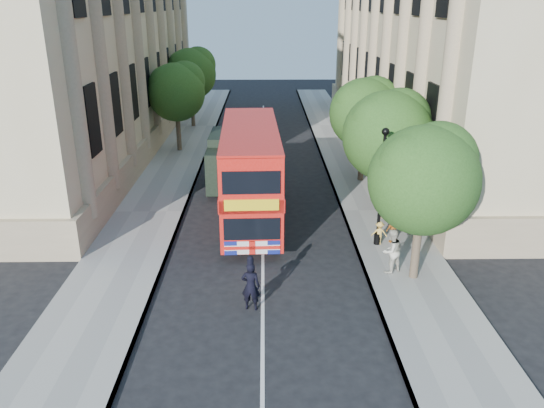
{
  "coord_description": "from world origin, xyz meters",
  "views": [
    {
      "loc": [
        0.09,
        -15.0,
        10.0
      ],
      "look_at": [
        0.39,
        5.23,
        2.3
      ],
      "focal_mm": 35.0,
      "sensor_mm": 36.0,
      "label": 1
    }
  ],
  "objects_px": {
    "box_van": "(229,162)",
    "police_constable": "(251,286)",
    "woman_pedestrian": "(391,251)",
    "lamp_post": "(381,192)",
    "double_decker_bus": "(251,171)"
  },
  "relations": [
    {
      "from": "lamp_post",
      "to": "box_van",
      "type": "distance_m",
      "value": 10.77
    },
    {
      "from": "double_decker_bus",
      "to": "woman_pedestrian",
      "type": "relative_size",
      "value": 5.49
    },
    {
      "from": "lamp_post",
      "to": "woman_pedestrian",
      "type": "height_order",
      "value": "lamp_post"
    },
    {
      "from": "box_van",
      "to": "woman_pedestrian",
      "type": "xyz_separation_m",
      "value": [
        6.93,
        -10.73,
        -0.46
      ]
    },
    {
      "from": "box_van",
      "to": "police_constable",
      "type": "height_order",
      "value": "box_van"
    },
    {
      "from": "police_constable",
      "to": "woman_pedestrian",
      "type": "relative_size",
      "value": 1.0
    },
    {
      "from": "lamp_post",
      "to": "double_decker_bus",
      "type": "relative_size",
      "value": 0.52
    },
    {
      "from": "police_constable",
      "to": "woman_pedestrian",
      "type": "bearing_deg",
      "value": -147.0
    },
    {
      "from": "double_decker_bus",
      "to": "box_van",
      "type": "xyz_separation_m",
      "value": [
        -1.37,
        4.97,
        -1.01
      ]
    },
    {
      "from": "double_decker_bus",
      "to": "police_constable",
      "type": "bearing_deg",
      "value": -90.61
    },
    {
      "from": "lamp_post",
      "to": "box_van",
      "type": "xyz_separation_m",
      "value": [
        -6.95,
        8.16,
        -1.04
      ]
    },
    {
      "from": "police_constable",
      "to": "box_van",
      "type": "bearing_deg",
      "value": -74.58
    },
    {
      "from": "box_van",
      "to": "woman_pedestrian",
      "type": "bearing_deg",
      "value": -56.74
    },
    {
      "from": "woman_pedestrian",
      "to": "lamp_post",
      "type": "bearing_deg",
      "value": -123.01
    },
    {
      "from": "lamp_post",
      "to": "box_van",
      "type": "relative_size",
      "value": 0.98
    }
  ]
}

